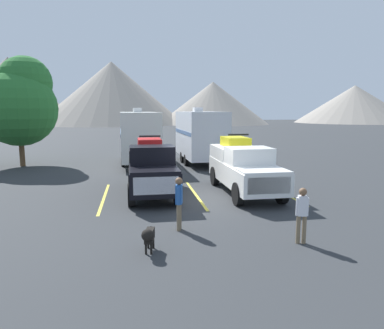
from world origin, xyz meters
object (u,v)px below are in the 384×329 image
pickup_truck_b (243,166)px  dog (149,236)px  camper_trailer_b (200,134)px  person_b (179,200)px  person_a (302,212)px  camper_trailer_a (139,135)px  pickup_truck_a (151,167)px

pickup_truck_b → dog: 7.95m
camper_trailer_b → person_b: (-3.21, -13.77, -1.09)m
person_a → dog: 4.28m
camper_trailer_a → person_b: bearing=-85.8°
pickup_truck_a → dog: bearing=-93.3°
pickup_truck_b → person_a: 6.46m
person_b → pickup_truck_b: bearing=53.5°
pickup_truck_a → person_b: 5.18m
camper_trailer_a → dog: 16.04m
camper_trailer_a → person_a: camper_trailer_a is taller
camper_trailer_a → pickup_truck_b: bearing=-64.2°
pickup_truck_b → camper_trailer_b: 9.04m
pickup_truck_b → camper_trailer_b: camper_trailer_b is taller
camper_trailer_b → dog: 16.13m
person_b → dog: person_b is taller
dog → person_a: bearing=0.6°
pickup_truck_a → dog: pickup_truck_a is taller
pickup_truck_b → dog: bearing=-125.0°
camper_trailer_a → dog: bearing=-89.9°
person_b → camper_trailer_a: bearing=94.2°
person_b → dog: (-1.01, -1.72, -0.49)m
person_b → pickup_truck_a: bearing=96.8°
camper_trailer_b → person_b: bearing=-103.1°
person_a → dog: person_a is taller
pickup_truck_b → camper_trailer_a: camper_trailer_a is taller
person_a → person_b: 3.66m
camper_trailer_b → person_a: 15.49m
pickup_truck_a → person_a: (3.86, -6.81, -0.28)m
camper_trailer_a → pickup_truck_a: bearing=-87.3°
person_b → dog: size_ratio=1.94×
person_a → camper_trailer_a: bearing=105.1°
pickup_truck_b → person_a: pickup_truck_b is taller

